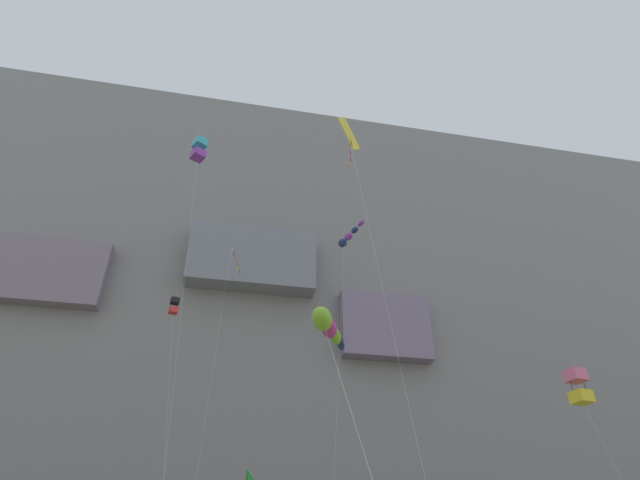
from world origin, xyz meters
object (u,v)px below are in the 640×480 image
(kite_box_upper_left, at_px, (174,307))
(kite_windsock_low_left, at_px, (348,238))
(kite_windsock_upper_right, at_px, (328,328))
(kite_box_high_left, at_px, (578,387))
(kite_banner_mid_right, at_px, (232,280))
(kite_box_far_right, at_px, (199,150))
(kite_diamond_near_cliff, at_px, (350,138))

(kite_box_upper_left, relative_size, kite_windsock_low_left, 0.82)
(kite_windsock_upper_right, distance_m, kite_windsock_low_left, 29.74)
(kite_box_high_left, height_order, kite_banner_mid_right, kite_banner_mid_right)
(kite_box_far_right, height_order, kite_windsock_low_left, kite_box_far_right)
(kite_box_high_left, bearing_deg, kite_windsock_upper_right, -150.06)
(kite_box_high_left, distance_m, kite_windsock_upper_right, 18.82)
(kite_banner_mid_right, bearing_deg, kite_windsock_upper_right, -83.17)
(kite_windsock_upper_right, relative_size, kite_banner_mid_right, 0.34)
(kite_box_far_right, relative_size, kite_box_upper_left, 1.51)
(kite_banner_mid_right, relative_size, kite_windsock_low_left, 1.01)
(kite_windsock_low_left, bearing_deg, kite_box_far_right, -170.54)
(kite_box_far_right, distance_m, kite_windsock_low_left, 15.67)
(kite_diamond_near_cliff, bearing_deg, kite_box_far_right, 128.96)
(kite_box_high_left, distance_m, kite_diamond_near_cliff, 19.51)
(kite_box_upper_left, xyz_separation_m, kite_diamond_near_cliff, (11.23, -21.43, 2.29))
(kite_box_far_right, height_order, kite_banner_mid_right, kite_box_far_right)
(kite_box_high_left, relative_size, kite_windsock_upper_right, 1.22)
(kite_windsock_upper_right, xyz_separation_m, kite_banner_mid_right, (-3.41, 28.43, 17.17))
(kite_box_far_right, height_order, kite_box_upper_left, kite_box_far_right)
(kite_windsock_low_left, bearing_deg, kite_banner_mid_right, 146.81)
(kite_box_high_left, bearing_deg, kite_windsock_low_left, 127.52)
(kite_box_far_right, distance_m, kite_box_high_left, 34.85)
(kite_box_far_right, relative_size, kite_banner_mid_right, 1.23)
(kite_box_far_right, relative_size, kite_windsock_upper_right, 3.62)
(kite_banner_mid_right, bearing_deg, kite_box_far_right, -115.30)
(kite_diamond_near_cliff, bearing_deg, kite_windsock_low_left, 76.42)
(kite_box_upper_left, bearing_deg, kite_box_far_right, -85.09)
(kite_box_high_left, xyz_separation_m, kite_windsock_low_left, (-9.64, 12.55, 17.12))
(kite_banner_mid_right, bearing_deg, kite_box_upper_left, -174.62)
(kite_windsock_upper_right, bearing_deg, kite_windsock_low_left, 73.24)
(kite_box_upper_left, height_order, kite_banner_mid_right, kite_banner_mid_right)
(kite_windsock_upper_right, height_order, kite_banner_mid_right, kite_banner_mid_right)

